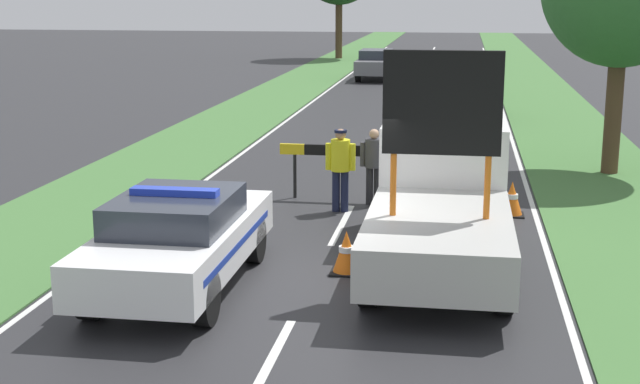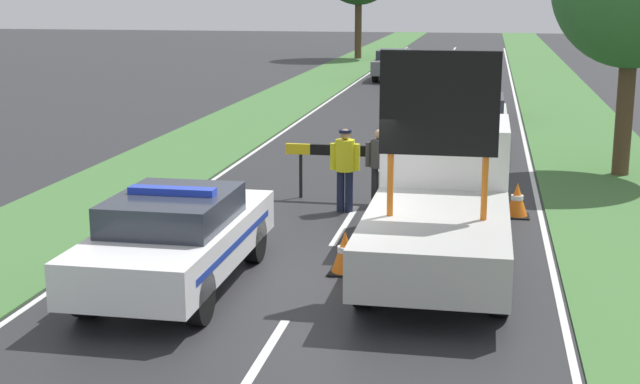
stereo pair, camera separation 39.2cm
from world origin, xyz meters
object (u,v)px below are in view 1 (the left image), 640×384
at_px(police_car, 179,238).
at_px(pedestrian_civilian, 374,160).
at_px(work_truck, 442,195).
at_px(queued_car_suv_grey, 377,63).
at_px(traffic_cone_near_police, 512,199).
at_px(road_barrier, 354,155).
at_px(queued_car_sedan_black, 454,95).
at_px(queued_car_van_white, 460,121).
at_px(police_officer, 340,163).
at_px(traffic_cone_centre_front, 346,252).
at_px(queued_car_sedan_silver, 457,79).

xyz_separation_m(police_car, pedestrian_civilian, (2.27, 5.62, 0.15)).
distance_m(work_truck, queued_car_suv_grey, 29.64).
height_order(police_car, traffic_cone_near_police, police_car).
relative_size(pedestrian_civilian, traffic_cone_near_police, 2.31).
relative_size(road_barrier, queued_car_suv_grey, 0.68).
height_order(work_truck, queued_car_sedan_black, work_truck).
bearing_deg(pedestrian_civilian, work_truck, -84.82).
xyz_separation_m(pedestrian_civilian, queued_car_van_white, (1.68, 6.46, -0.09)).
bearing_deg(police_officer, police_car, 50.18).
xyz_separation_m(traffic_cone_near_police, traffic_cone_centre_front, (-2.69, -4.04, -0.00)).
bearing_deg(pedestrian_civilian, queued_car_suv_grey, 78.22).
bearing_deg(road_barrier, queued_car_van_white, 73.02).
bearing_deg(queued_car_sedan_black, queued_car_sedan_silver, -90.31).
height_order(road_barrier, traffic_cone_near_police, road_barrier).
distance_m(police_car, traffic_cone_near_police, 7.16).
distance_m(work_truck, police_officer, 3.47).
distance_m(road_barrier, queued_car_suv_grey, 25.62).
xyz_separation_m(road_barrier, queued_car_suv_grey, (-1.97, 25.54, -0.19)).
distance_m(traffic_cone_centre_front, queued_car_van_white, 11.13).
relative_size(work_truck, traffic_cone_centre_front, 8.88).
bearing_deg(queued_car_sedan_silver, queued_car_sedan_black, 89.69).
bearing_deg(queued_car_van_white, traffic_cone_centre_front, 81.49).
xyz_separation_m(traffic_cone_near_police, queued_car_sedan_black, (-1.26, 13.34, 0.44)).
xyz_separation_m(pedestrian_civilian, traffic_cone_near_police, (2.72, -0.50, -0.57)).
relative_size(police_car, pedestrian_civilian, 2.97).
bearing_deg(traffic_cone_centre_front, traffic_cone_near_police, 56.41).
relative_size(work_truck, pedestrian_civilian, 3.85).
bearing_deg(traffic_cone_near_police, queued_car_van_white, 98.51).
bearing_deg(queued_car_van_white, police_officer, 72.42).
distance_m(work_truck, road_barrier, 4.28).
xyz_separation_m(police_car, police_officer, (1.68, 4.93, 0.22)).
distance_m(police_car, queued_car_sedan_silver, 24.89).
distance_m(traffic_cone_centre_front, queued_car_sedan_silver, 23.58).
distance_m(police_car, queued_car_sedan_black, 18.83).
relative_size(police_officer, queued_car_sedan_silver, 0.42).
xyz_separation_m(police_officer, traffic_cone_near_police, (3.31, 0.19, -0.64)).
bearing_deg(traffic_cone_centre_front, queued_car_van_white, 81.49).
bearing_deg(traffic_cone_near_police, traffic_cone_centre_front, -123.59).
bearing_deg(police_officer, traffic_cone_centre_front, 78.18).
relative_size(pedestrian_civilian, traffic_cone_centre_front, 2.31).
height_order(work_truck, queued_car_sedan_silver, work_truck).
bearing_deg(road_barrier, queued_car_sedan_black, 83.53).
relative_size(road_barrier, queued_car_sedan_black, 0.69).
distance_m(work_truck, queued_car_sedan_black, 16.35).
relative_size(police_car, traffic_cone_centre_front, 6.87).
relative_size(police_officer, queued_car_sedan_black, 0.37).
distance_m(work_truck, traffic_cone_near_police, 3.35).
bearing_deg(police_officer, queued_car_sedan_black, -119.54).
relative_size(queued_car_sedan_black, queued_car_sedan_silver, 1.13).
xyz_separation_m(police_car, traffic_cone_centre_front, (2.30, 1.07, -0.42)).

